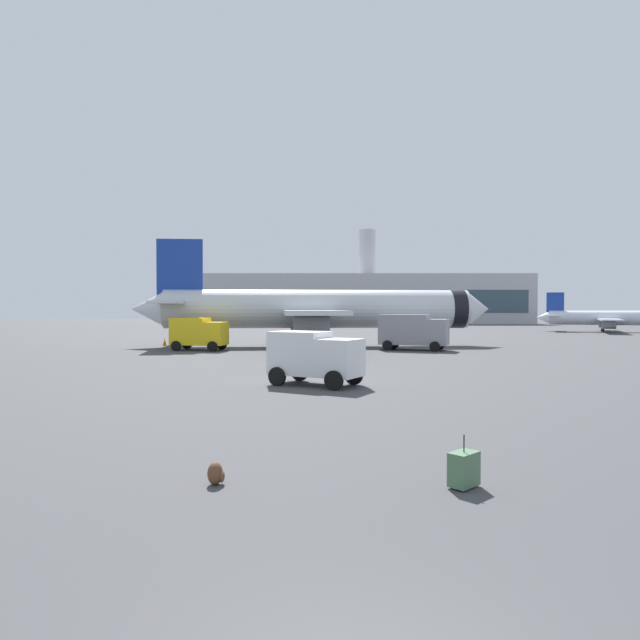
{
  "coord_description": "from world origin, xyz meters",
  "views": [
    {
      "loc": [
        -0.32,
        -5.01,
        3.7
      ],
      "look_at": [
        -0.21,
        30.08,
        3.0
      ],
      "focal_mm": 31.2,
      "sensor_mm": 36.0,
      "label": 1
    }
  ],
  "objects_px": {
    "rolling_suitcase": "(462,469)",
    "traveller_backpack": "(214,474)",
    "airplane_at_gate": "(314,309)",
    "service_truck": "(197,332)",
    "airplane_taxiing": "(608,318)",
    "safety_cone_near": "(163,342)",
    "safety_cone_mid": "(329,360)",
    "fuel_truck": "(411,330)",
    "cargo_van": "(313,355)"
  },
  "relations": [
    {
      "from": "airplane_at_gate",
      "to": "cargo_van",
      "type": "xyz_separation_m",
      "value": [
        0.17,
        -28.28,
        -2.21
      ]
    },
    {
      "from": "airplane_at_gate",
      "to": "safety_cone_mid",
      "type": "relative_size",
      "value": 46.81
    },
    {
      "from": "cargo_van",
      "to": "rolling_suitcase",
      "type": "relative_size",
      "value": 4.38
    },
    {
      "from": "fuel_truck",
      "to": "safety_cone_mid",
      "type": "xyz_separation_m",
      "value": [
        -7.67,
        -13.49,
        -1.4
      ]
    },
    {
      "from": "airplane_at_gate",
      "to": "safety_cone_near",
      "type": "xyz_separation_m",
      "value": [
        -15.24,
        0.81,
        -3.28
      ]
    },
    {
      "from": "service_truck",
      "to": "traveller_backpack",
      "type": "relative_size",
      "value": 10.66
    },
    {
      "from": "airplane_at_gate",
      "to": "service_truck",
      "type": "bearing_deg",
      "value": -151.57
    },
    {
      "from": "safety_cone_mid",
      "to": "traveller_backpack",
      "type": "xyz_separation_m",
      "value": [
        -2.87,
        -24.74,
        -0.14
      ]
    },
    {
      "from": "cargo_van",
      "to": "safety_cone_near",
      "type": "xyz_separation_m",
      "value": [
        -15.41,
        29.08,
        -1.07
      ]
    },
    {
      "from": "traveller_backpack",
      "to": "airplane_at_gate",
      "type": "bearing_deg",
      "value": 87.69
    },
    {
      "from": "airplane_at_gate",
      "to": "rolling_suitcase",
      "type": "relative_size",
      "value": 32.51
    },
    {
      "from": "cargo_van",
      "to": "rolling_suitcase",
      "type": "distance_m",
      "value": 15.8
    },
    {
      "from": "traveller_backpack",
      "to": "service_truck",
      "type": "bearing_deg",
      "value": 102.87
    },
    {
      "from": "service_truck",
      "to": "rolling_suitcase",
      "type": "xyz_separation_m",
      "value": [
        13.83,
        -38.07,
        -1.22
      ]
    },
    {
      "from": "safety_cone_mid",
      "to": "traveller_backpack",
      "type": "relative_size",
      "value": 1.59
    },
    {
      "from": "cargo_van",
      "to": "fuel_truck",
      "type": "bearing_deg",
      "value": 69.46
    },
    {
      "from": "safety_cone_near",
      "to": "safety_cone_mid",
      "type": "height_order",
      "value": "same"
    },
    {
      "from": "fuel_truck",
      "to": "airplane_taxiing",
      "type": "bearing_deg",
      "value": 45.52
    },
    {
      "from": "airplane_taxiing",
      "to": "safety_cone_mid",
      "type": "distance_m",
      "value": 69.38
    },
    {
      "from": "airplane_at_gate",
      "to": "traveller_backpack",
      "type": "height_order",
      "value": "airplane_at_gate"
    },
    {
      "from": "safety_cone_mid",
      "to": "safety_cone_near",
      "type": "bearing_deg",
      "value": 129.89
    },
    {
      "from": "airplane_taxiing",
      "to": "service_truck",
      "type": "bearing_deg",
      "value": -145.67
    },
    {
      "from": "service_truck",
      "to": "safety_cone_mid",
      "type": "xyz_separation_m",
      "value": [
        11.53,
        -13.13,
        -1.23
      ]
    },
    {
      "from": "rolling_suitcase",
      "to": "traveller_backpack",
      "type": "xyz_separation_m",
      "value": [
        -5.17,
        0.2,
        -0.16
      ]
    },
    {
      "from": "airplane_at_gate",
      "to": "service_truck",
      "type": "height_order",
      "value": "airplane_at_gate"
    },
    {
      "from": "safety_cone_mid",
      "to": "fuel_truck",
      "type": "bearing_deg",
      "value": 60.37
    },
    {
      "from": "safety_cone_near",
      "to": "rolling_suitcase",
      "type": "distance_m",
      "value": 48.27
    },
    {
      "from": "cargo_van",
      "to": "safety_cone_near",
      "type": "relative_size",
      "value": 6.3
    },
    {
      "from": "airplane_at_gate",
      "to": "safety_cone_mid",
      "type": "distance_m",
      "value": 19.09
    },
    {
      "from": "airplane_taxiing",
      "to": "safety_cone_near",
      "type": "distance_m",
      "value": 70.11
    },
    {
      "from": "cargo_van",
      "to": "airplane_at_gate",
      "type": "bearing_deg",
      "value": 90.34
    },
    {
      "from": "airplane_at_gate",
      "to": "service_truck",
      "type": "relative_size",
      "value": 6.99
    },
    {
      "from": "safety_cone_mid",
      "to": "airplane_at_gate",
      "type": "bearing_deg",
      "value": 93.4
    },
    {
      "from": "fuel_truck",
      "to": "cargo_van",
      "type": "distance_m",
      "value": 24.56
    },
    {
      "from": "airplane_taxiing",
      "to": "rolling_suitcase",
      "type": "height_order",
      "value": "airplane_taxiing"
    },
    {
      "from": "airplane_at_gate",
      "to": "fuel_truck",
      "type": "relative_size",
      "value": 5.53
    },
    {
      "from": "safety_cone_near",
      "to": "traveller_backpack",
      "type": "xyz_separation_m",
      "value": [
        13.49,
        -44.31,
        -0.14
      ]
    },
    {
      "from": "airplane_at_gate",
      "to": "airplane_taxiing",
      "type": "xyz_separation_m",
      "value": [
        46.79,
        33.42,
        -1.42
      ]
    },
    {
      "from": "airplane_at_gate",
      "to": "traveller_backpack",
      "type": "distance_m",
      "value": 43.68
    },
    {
      "from": "safety_cone_near",
      "to": "service_truck",
      "type": "bearing_deg",
      "value": -53.12
    },
    {
      "from": "safety_cone_near",
      "to": "safety_cone_mid",
      "type": "distance_m",
      "value": 25.51
    },
    {
      "from": "service_truck",
      "to": "rolling_suitcase",
      "type": "distance_m",
      "value": 40.52
    },
    {
      "from": "service_truck",
      "to": "cargo_van",
      "type": "xyz_separation_m",
      "value": [
        10.58,
        -22.64,
        -0.16
      ]
    },
    {
      "from": "fuel_truck",
      "to": "rolling_suitcase",
      "type": "bearing_deg",
      "value": -97.96
    },
    {
      "from": "fuel_truck",
      "to": "safety_cone_near",
      "type": "xyz_separation_m",
      "value": [
        -24.03,
        6.09,
        -1.39
      ]
    },
    {
      "from": "airplane_taxiing",
      "to": "service_truck",
      "type": "relative_size",
      "value": 4.09
    },
    {
      "from": "rolling_suitcase",
      "to": "cargo_van",
      "type": "bearing_deg",
      "value": 101.89
    },
    {
      "from": "airplane_at_gate",
      "to": "traveller_backpack",
      "type": "relative_size",
      "value": 74.5
    },
    {
      "from": "airplane_at_gate",
      "to": "traveller_backpack",
      "type": "bearing_deg",
      "value": -92.31
    },
    {
      "from": "airplane_at_gate",
      "to": "safety_cone_mid",
      "type": "height_order",
      "value": "airplane_at_gate"
    }
  ]
}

